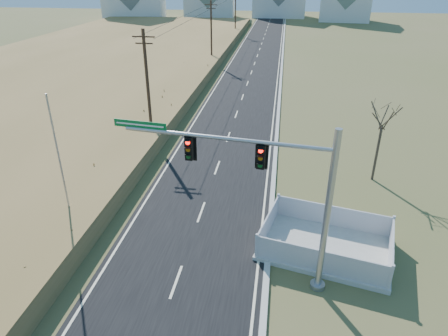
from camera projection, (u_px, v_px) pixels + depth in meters
ground at (186, 255)px, 20.38m from camera, size 260.00×260.00×0.00m
road at (257, 58)px, 64.57m from camera, size 8.00×180.00×0.06m
curb at (282, 59)px, 64.00m from camera, size 0.30×180.00×0.18m
reed_marsh at (88, 63)px, 58.54m from camera, size 38.00×110.00×1.30m
utility_pole_near at (148, 84)px, 32.37m from camera, size 1.80×0.26×9.00m
utility_pole_mid at (211, 32)px, 58.89m from camera, size 1.80×0.26×9.00m
utility_pole_far at (235, 12)px, 85.41m from camera, size 1.80×0.26×9.00m
traffic_signal_mast at (283, 193)px, 16.71m from camera, size 9.70×1.56×7.78m
fence_enclosure at (325, 246)px, 20.63m from camera, size 7.33×5.79×1.49m
open_sign at (275, 245)px, 20.58m from camera, size 0.52×0.12×0.64m
flagpole at (63, 178)px, 21.37m from camera, size 0.35×0.35×7.71m
bare_tree at (384, 115)px, 25.60m from camera, size 2.20×2.20×5.83m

